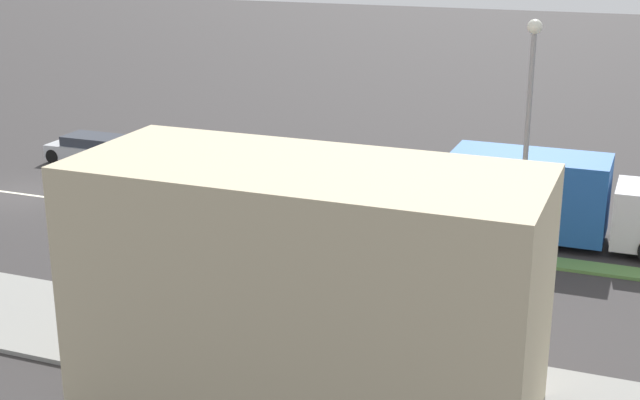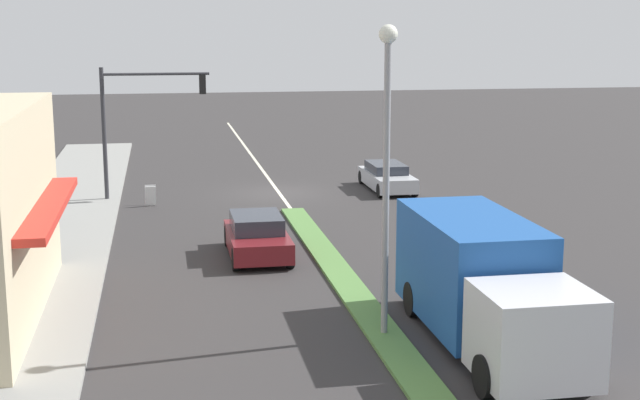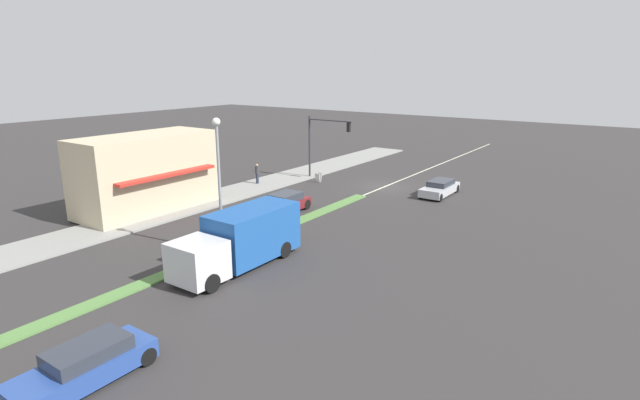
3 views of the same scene
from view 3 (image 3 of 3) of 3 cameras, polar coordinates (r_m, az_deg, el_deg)
The scene contains 13 objects.
ground_plane at distance 29.30m, azimuth -9.33°, elevation -5.23°, with size 160.00×160.00×0.00m, color #333030.
sidewalk_right at distance 35.62m, azimuth -20.38°, elevation -2.23°, with size 4.00×73.00×0.12m, color gray.
median_strip at distance 24.23m, azimuth -24.55°, elevation -10.79°, with size 0.90×46.00×0.10m, color #568442.
lane_marking_center at distance 43.41m, azimuth 7.40°, elevation 1.52°, with size 0.16×60.00×0.01m, color beige.
building_corner_store at distance 37.35m, azimuth -19.25°, elevation 2.98°, with size 4.85×9.80×5.35m.
traffic_signal_main at distance 45.28m, azimuth 0.27°, elevation 7.23°, with size 4.59×0.34×5.60m.
street_lamp at distance 27.20m, azimuth -11.51°, elevation 3.55°, with size 0.44×0.44×7.37m.
pedestrian at distance 43.91m, azimuth -7.19°, elevation 3.06°, with size 0.34×0.34×1.73m.
warning_aframe_sign at distance 44.65m, azimuth -0.19°, elevation 2.58°, with size 0.45×0.53×0.84m.
delivery_truck at distance 26.03m, azimuth -8.99°, elevation -4.41°, with size 2.44×7.50×2.87m.
sedan_silver at distance 41.20m, azimuth 13.53°, elevation 1.34°, with size 1.78×4.46×1.21m.
coupe_blue at distance 18.68m, azimuth -25.33°, elevation -16.76°, with size 1.72×4.59×1.35m.
sedan_maroon at distance 35.45m, azimuth -4.10°, elevation -0.37°, with size 1.90×4.08×1.36m.
Camera 3 is at (-19.42, 37.50, 10.04)m, focal length 28.00 mm.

